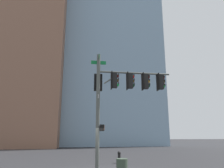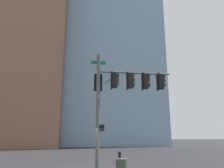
% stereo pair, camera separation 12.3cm
% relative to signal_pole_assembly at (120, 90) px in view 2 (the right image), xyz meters
% --- Properties ---
extents(signal_pole_assembly, '(1.16, 5.36, 7.32)m').
position_rel_signal_pole_assembly_xyz_m(signal_pole_assembly, '(0.00, 0.00, 0.00)').
color(signal_pole_assembly, '#4C514C').
rests_on(signal_pole_assembly, ground_plane).
extents(fire_hydrant, '(0.34, 0.26, 0.87)m').
position_rel_signal_pole_assembly_xyz_m(fire_hydrant, '(3.59, -0.59, -4.49)').
color(fire_hydrant, black).
rests_on(fire_hydrant, ground_plane).
extents(building_brick_nearside, '(21.35, 14.47, 50.99)m').
position_rel_signal_pole_assembly_xyz_m(building_brick_nearside, '(32.63, 13.07, 20.54)').
color(building_brick_nearside, '#845B47').
rests_on(building_brick_nearside, ground_plane).
extents(building_glass_tower, '(22.66, 28.62, 62.07)m').
position_rel_signal_pole_assembly_xyz_m(building_glass_tower, '(38.01, -0.49, 26.08)').
color(building_glass_tower, '#7A99B2').
rests_on(building_glass_tower, ground_plane).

